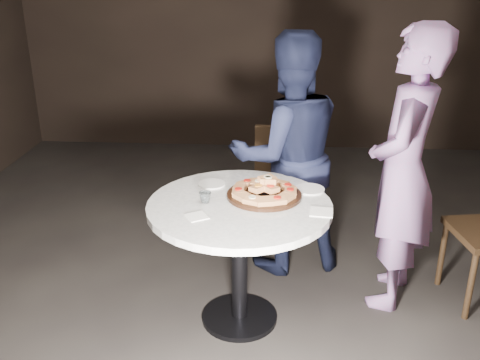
% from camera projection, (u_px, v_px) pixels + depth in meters
% --- Properties ---
extents(floor, '(7.00, 7.00, 0.00)m').
position_uv_depth(floor, '(260.00, 307.00, 3.65)').
color(floor, black).
rests_on(floor, ground).
extents(table, '(1.13, 1.13, 0.84)m').
position_uv_depth(table, '(239.00, 226.00, 3.27)').
color(table, black).
rests_on(table, ground).
extents(serving_board, '(0.49, 0.49, 0.02)m').
position_uv_depth(serving_board, '(264.00, 195.00, 3.30)').
color(serving_board, black).
rests_on(serving_board, table).
extents(focaccia_pile, '(0.40, 0.41, 0.11)m').
position_uv_depth(focaccia_pile, '(265.00, 189.00, 3.29)').
color(focaccia_pile, '#B27545').
rests_on(focaccia_pile, serving_board).
extents(plate_left, '(0.19, 0.19, 0.01)m').
position_uv_depth(plate_left, '(212.00, 184.00, 3.48)').
color(plate_left, white).
rests_on(plate_left, table).
extents(plate_right, '(0.24, 0.24, 0.01)m').
position_uv_depth(plate_right, '(310.00, 189.00, 3.40)').
color(plate_right, white).
rests_on(plate_right, table).
extents(water_glass, '(0.08, 0.08, 0.07)m').
position_uv_depth(water_glass, '(205.00, 197.00, 3.21)').
color(water_glass, silver).
rests_on(water_glass, table).
extents(napkin_near, '(0.15, 0.15, 0.01)m').
position_uv_depth(napkin_near, '(197.00, 216.00, 3.04)').
color(napkin_near, white).
rests_on(napkin_near, table).
extents(napkin_far, '(0.14, 0.14, 0.01)m').
position_uv_depth(napkin_far, '(321.00, 212.00, 3.09)').
color(napkin_far, white).
rests_on(napkin_far, table).
extents(chair_far, '(0.50, 0.52, 1.00)m').
position_uv_depth(chair_far, '(284.00, 171.00, 4.44)').
color(chair_far, black).
rests_on(chair_far, ground).
extents(diner_navy, '(1.01, 0.88, 1.78)m').
position_uv_depth(diner_navy, '(288.00, 156.00, 3.87)').
color(diner_navy, black).
rests_on(diner_navy, ground).
extents(diner_teal, '(0.66, 0.80, 1.87)m').
position_uv_depth(diner_teal, '(403.00, 172.00, 3.43)').
color(diner_teal, '#816096').
rests_on(diner_teal, ground).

